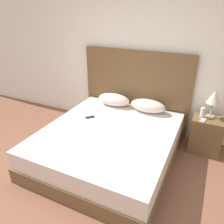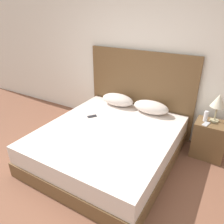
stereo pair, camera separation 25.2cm
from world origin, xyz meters
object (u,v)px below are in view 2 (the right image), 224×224
object	(u,v)px
bed	(108,144)
nightstand	(209,140)
table_lamp	(218,102)
phone_on_nightstand	(206,124)
phone_on_bed	(92,116)

from	to	relation	value
bed	nightstand	xyz separation A→B (m)	(1.31, 0.82, 0.05)
table_lamp	nightstand	bearing A→B (deg)	-92.11
bed	phone_on_nightstand	size ratio (longest dim) A/B	13.08
phone_on_nightstand	phone_on_bed	bearing A→B (deg)	-163.56
phone_on_bed	nightstand	size ratio (longest dim) A/B	0.28
bed	nightstand	size ratio (longest dim) A/B	3.64
bed	nightstand	bearing A→B (deg)	32.09
bed	phone_on_bed	xyz separation A→B (m)	(-0.46, 0.23, 0.25)
bed	nightstand	distance (m)	1.54
phone_on_bed	phone_on_nightstand	bearing A→B (deg)	16.44
phone_on_bed	nightstand	world-z (taller)	nightstand
nightstand	table_lamp	world-z (taller)	table_lamp
phone_on_bed	table_lamp	world-z (taller)	table_lamp
phone_on_bed	bed	bearing A→B (deg)	-26.89
bed	table_lamp	xyz separation A→B (m)	(1.31, 0.89, 0.66)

